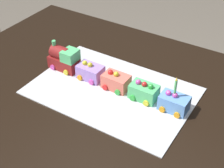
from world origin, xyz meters
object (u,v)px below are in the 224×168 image
at_px(dining_table, 108,113).
at_px(cake_car_caboose_lavender, 90,72).
at_px(cake_car_tanker_coral, 116,81).
at_px(birthday_candle, 176,85).
at_px(cake_car_hopper_mint_green, 144,92).
at_px(cake_car_flatbed_sky_blue, 174,103).
at_px(cake_locomotive, 64,59).

bearing_deg(dining_table, cake_car_caboose_lavender, 161.93).
relative_size(cake_car_tanker_coral, birthday_candle, 1.53).
xyz_separation_m(cake_car_hopper_mint_green, cake_car_flatbed_sky_blue, (0.12, 0.00, -0.00)).
relative_size(cake_locomotive, cake_car_tanker_coral, 1.40).
distance_m(cake_car_hopper_mint_green, cake_car_flatbed_sky_blue, 0.12).
bearing_deg(cake_car_hopper_mint_green, cake_car_flatbed_sky_blue, 0.00).
bearing_deg(cake_locomotive, cake_car_hopper_mint_green, 0.00).
xyz_separation_m(dining_table, cake_car_tanker_coral, (0.01, 0.03, 0.14)).
height_order(cake_car_flatbed_sky_blue, birthday_candle, birthday_candle).
relative_size(cake_car_tanker_coral, cake_car_hopper_mint_green, 1.00).
height_order(cake_car_caboose_lavender, cake_car_flatbed_sky_blue, same).
relative_size(cake_car_hopper_mint_green, birthday_candle, 1.53).
bearing_deg(cake_car_tanker_coral, cake_car_hopper_mint_green, 0.00).
bearing_deg(cake_car_flatbed_sky_blue, cake_car_caboose_lavender, 180.00).
xyz_separation_m(cake_locomotive, cake_car_tanker_coral, (0.25, 0.00, -0.02)).
xyz_separation_m(cake_car_caboose_lavender, cake_car_flatbed_sky_blue, (0.35, 0.00, 0.00)).
relative_size(cake_car_caboose_lavender, cake_car_tanker_coral, 1.00).
height_order(cake_locomotive, birthday_candle, birthday_candle).
xyz_separation_m(dining_table, cake_car_flatbed_sky_blue, (0.25, 0.03, 0.14)).
distance_m(cake_car_tanker_coral, birthday_candle, 0.25).
distance_m(cake_locomotive, cake_car_caboose_lavender, 0.13).
height_order(cake_car_hopper_mint_green, cake_car_flatbed_sky_blue, same).
height_order(dining_table, cake_car_flatbed_sky_blue, cake_car_flatbed_sky_blue).
height_order(cake_car_tanker_coral, cake_car_flatbed_sky_blue, same).
relative_size(cake_car_caboose_lavender, cake_car_hopper_mint_green, 1.00).
bearing_deg(cake_locomotive, cake_car_flatbed_sky_blue, 0.00).
xyz_separation_m(dining_table, birthday_candle, (0.25, 0.03, 0.21)).
height_order(dining_table, cake_car_caboose_lavender, cake_car_caboose_lavender).
relative_size(cake_locomotive, cake_car_caboose_lavender, 1.40).
height_order(dining_table, cake_car_hopper_mint_green, cake_car_hopper_mint_green).
bearing_deg(cake_car_caboose_lavender, cake_car_hopper_mint_green, 0.00).
xyz_separation_m(cake_car_tanker_coral, cake_car_flatbed_sky_blue, (0.24, 0.00, 0.00)).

